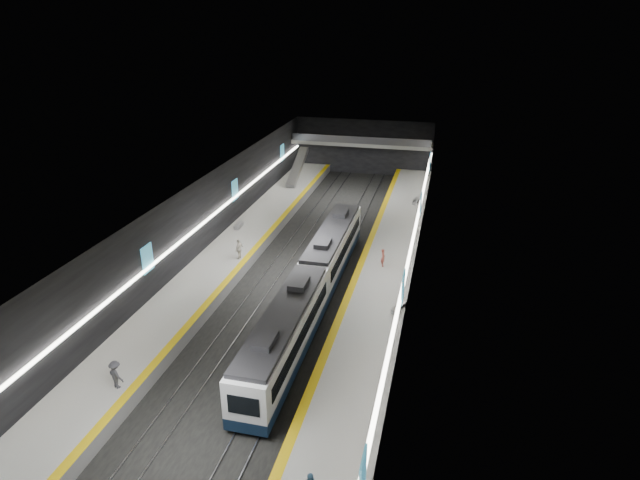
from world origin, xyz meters
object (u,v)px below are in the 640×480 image
(bench_left_far, at_px, (239,226))
(escalator, at_px, (297,167))
(train, at_px, (312,284))
(bench_right_far, at_px, (416,201))
(passenger_right_a, at_px, (383,258))
(bench_right_near, at_px, (398,308))
(passenger_left_a, at_px, (239,249))
(passenger_left_b, at_px, (116,375))

(bench_left_far, bearing_deg, escalator, 84.10)
(train, xyz_separation_m, bench_left_far, (-11.41, 12.73, -0.98))
(bench_right_far, bearing_deg, passenger_right_a, -90.84)
(bench_right_near, bearing_deg, train, -164.77)
(train, height_order, passenger_left_a, train)
(bench_left_far, xyz_separation_m, passenger_left_a, (3.04, -7.35, 0.78))
(bench_left_far, relative_size, passenger_left_a, 0.87)
(bench_left_far, height_order, passenger_left_b, passenger_left_b)
(train, relative_size, passenger_left_b, 16.08)
(train, bearing_deg, passenger_right_a, 55.64)
(passenger_left_b, bearing_deg, passenger_left_a, -69.40)
(train, distance_m, bench_left_far, 17.12)
(escalator, distance_m, passenger_right_a, 28.01)
(bench_right_far, height_order, passenger_left_a, passenger_left_a)
(passenger_right_a, distance_m, passenger_left_b, 24.80)
(bench_left_far, height_order, passenger_right_a, passenger_right_a)
(bench_right_near, xyz_separation_m, passenger_left_a, (-15.37, 5.85, 0.78))
(escalator, distance_m, passenger_left_a, 25.45)
(bench_left_far, bearing_deg, bench_right_near, -37.07)
(bench_right_far, distance_m, passenger_left_a, 24.67)
(bench_right_near, bearing_deg, bench_left_far, 163.43)
(passenger_right_a, height_order, passenger_left_a, passenger_left_a)
(train, xyz_separation_m, passenger_left_b, (-8.74, -13.79, -0.26))
(bench_right_near, relative_size, passenger_right_a, 1.05)
(train, height_order, bench_right_far, train)
(escalator, relative_size, passenger_left_a, 4.05)
(bench_right_near, bearing_deg, passenger_left_a, 178.24)
(passenger_left_a, relative_size, passenger_left_b, 1.06)
(bench_right_far, bearing_deg, passenger_left_b, -107.08)
(passenger_left_a, bearing_deg, escalator, -167.29)
(passenger_left_a, distance_m, passenger_left_b, 19.17)
(train, xyz_separation_m, passenger_left_a, (-8.37, 5.38, -0.21))
(bench_right_far, height_order, passenger_right_a, passenger_right_a)
(bench_left_far, relative_size, passenger_right_a, 1.05)
(passenger_right_a, xyz_separation_m, passenger_left_b, (-13.53, -20.79, 0.11))
(escalator, xyz_separation_m, bench_right_near, (17.00, -31.23, -1.69))
(escalator, xyz_separation_m, passenger_left_a, (1.63, -25.38, -0.91))
(passenger_left_b, bearing_deg, bench_right_far, -89.49)
(train, relative_size, escalator, 3.76)
(escalator, xyz_separation_m, passenger_left_b, (1.26, -44.55, -0.97))
(passenger_left_b, bearing_deg, passenger_right_a, -101.35)
(passenger_right_a, bearing_deg, passenger_left_b, 134.49)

